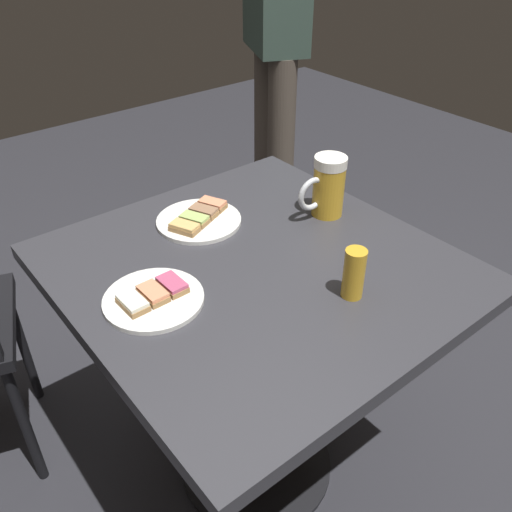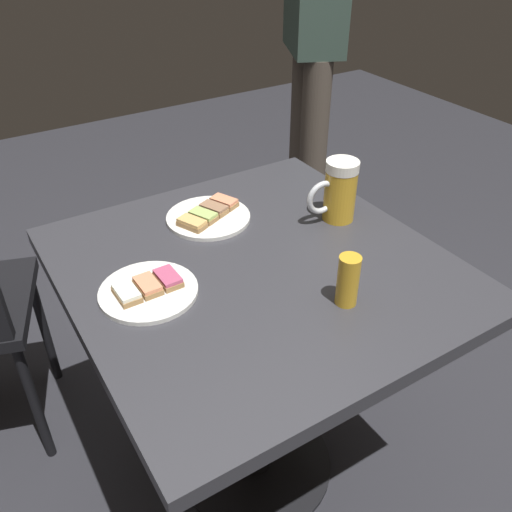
# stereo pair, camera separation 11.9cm
# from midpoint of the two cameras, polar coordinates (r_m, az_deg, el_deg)

# --- Properties ---
(ground_plane) EXTENTS (6.00, 6.00, 0.00)m
(ground_plane) POSITION_cam_midpoint_polar(r_m,az_deg,el_deg) (1.73, 2.10, -21.04)
(ground_plane) COLOR #28282D
(cafe_table) EXTENTS (0.83, 0.80, 0.73)m
(cafe_table) POSITION_cam_midpoint_polar(r_m,az_deg,el_deg) (1.28, 2.66, -6.04)
(cafe_table) COLOR black
(cafe_table) RESTS_ON ground_plane
(plate_near) EXTENTS (0.21, 0.21, 0.03)m
(plate_near) POSITION_cam_midpoint_polar(r_m,az_deg,el_deg) (1.35, -2.51, 4.17)
(plate_near) COLOR white
(plate_near) RESTS_ON cafe_table
(plate_far) EXTENTS (0.20, 0.20, 0.03)m
(plate_far) POSITION_cam_midpoint_polar(r_m,az_deg,el_deg) (1.12, -8.29, -3.64)
(plate_far) COLOR white
(plate_far) RESTS_ON cafe_table
(beer_mug) EXTENTS (0.08, 0.13, 0.15)m
(beer_mug) POSITION_cam_midpoint_polar(r_m,az_deg,el_deg) (1.35, 11.19, 6.63)
(beer_mug) COLOR gold
(beer_mug) RESTS_ON cafe_table
(beer_glass_small) EXTENTS (0.04, 0.04, 0.11)m
(beer_glass_small) POSITION_cam_midpoint_polar(r_m,az_deg,el_deg) (1.08, 12.76, -2.64)
(beer_glass_small) COLOR gold
(beer_glass_small) RESTS_ON cafe_table
(patron_standing) EXTENTS (0.37, 0.30, 1.61)m
(patron_standing) POSITION_cam_midpoint_polar(r_m,az_deg,el_deg) (2.21, 7.70, 21.59)
(patron_standing) COLOR #51473D
(patron_standing) RESTS_ON ground_plane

